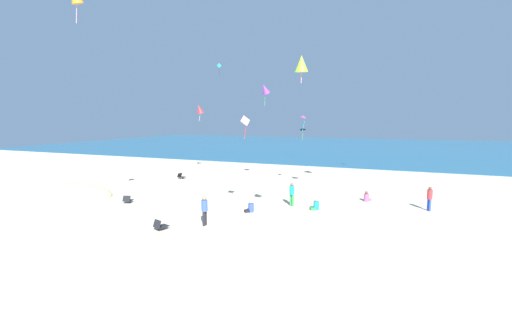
% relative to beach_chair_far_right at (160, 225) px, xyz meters
% --- Properties ---
extents(ground_plane, '(120.00, 120.00, 0.00)m').
position_rel_beach_chair_far_right_xyz_m(ground_plane, '(2.23, 8.84, -0.25)').
color(ground_plane, beige).
extents(ocean_water, '(120.00, 60.00, 0.05)m').
position_rel_beach_chair_far_right_xyz_m(ocean_water, '(2.23, 54.30, -0.23)').
color(ocean_water, '#236084').
rests_on(ocean_water, ground_plane).
extents(dune_mound, '(7.68, 5.37, 1.67)m').
position_rel_beach_chair_far_right_xyz_m(dune_mound, '(-11.11, 3.35, -0.25)').
color(dune_mound, beige).
rests_on(dune_mound, ground_plane).
extents(beach_chair_far_right, '(0.69, 0.78, 0.55)m').
position_rel_beach_chair_far_right_xyz_m(beach_chair_far_right, '(0.00, 0.00, 0.00)').
color(beach_chair_far_right, black).
rests_on(beach_chair_far_right, ground_plane).
extents(beach_chair_far_left, '(0.63, 0.70, 0.52)m').
position_rel_beach_chair_far_right_xyz_m(beach_chair_far_left, '(-5.28, 3.50, -0.01)').
color(beach_chair_far_left, black).
rests_on(beach_chair_far_left, ground_plane).
extents(beach_chair_mid_beach, '(0.70, 0.62, 0.51)m').
position_rel_beach_chair_far_right_xyz_m(beach_chair_mid_beach, '(-7.11, 12.25, -0.03)').
color(beach_chair_mid_beach, black).
rests_on(beach_chair_mid_beach, ground_plane).
extents(person_0, '(0.62, 0.58, 0.71)m').
position_rel_beach_chair_far_right_xyz_m(person_0, '(2.99, 4.52, 0.01)').
color(person_0, blue).
rests_on(person_0, ground_plane).
extents(person_1, '(0.31, 0.31, 1.55)m').
position_rel_beach_chair_far_right_xyz_m(person_1, '(1.71, 1.41, 0.65)').
color(person_1, black).
rests_on(person_1, ground_plane).
extents(person_2, '(0.63, 0.56, 0.71)m').
position_rel_beach_chair_far_right_xyz_m(person_2, '(6.52, 6.38, 0.01)').
color(person_2, '#19ADB2').
rests_on(person_2, ground_plane).
extents(person_3, '(0.40, 0.40, 1.50)m').
position_rel_beach_chair_far_right_xyz_m(person_3, '(4.93, 6.71, 0.61)').
color(person_3, green).
rests_on(person_3, ground_plane).
extents(person_4, '(0.57, 0.62, 0.70)m').
position_rel_beach_chair_far_right_xyz_m(person_4, '(9.35, 9.63, 0.01)').
color(person_4, '#D8599E').
rests_on(person_4, ground_plane).
extents(person_5, '(0.40, 0.40, 1.48)m').
position_rel_beach_chair_far_right_xyz_m(person_5, '(12.91, 8.58, 0.60)').
color(person_5, blue).
rests_on(person_5, ground_plane).
extents(kite_purple, '(1.05, 1.12, 1.83)m').
position_rel_beach_chair_far_right_xyz_m(kite_purple, '(1.20, 12.11, 7.64)').
color(kite_purple, purple).
extents(kite_black, '(0.94, 0.93, 1.72)m').
position_rel_beach_chair_far_right_xyz_m(kite_black, '(0.63, 28.41, 4.00)').
color(kite_black, black).
extents(kite_red, '(1.14, 1.15, 1.72)m').
position_rel_beach_chair_far_right_xyz_m(kite_red, '(-7.35, 16.18, 6.26)').
color(kite_red, red).
extents(kite_lime, '(0.65, 0.70, 1.19)m').
position_rel_beach_chair_far_right_xyz_m(kite_lime, '(6.67, 1.32, 7.57)').
color(kite_lime, '#99DB33').
extents(kite_pink, '(0.37, 0.56, 1.33)m').
position_rel_beach_chair_far_right_xyz_m(kite_pink, '(2.95, 3.87, 5.08)').
color(kite_pink, pink).
extents(kite_magenta, '(0.49, 0.57, 1.33)m').
position_rel_beach_chair_far_right_xyz_m(kite_magenta, '(4.35, 12.37, 5.40)').
color(kite_magenta, '#DB3DA8').
extents(kite_teal, '(0.57, 0.28, 1.64)m').
position_rel_beach_chair_far_right_xyz_m(kite_teal, '(-10.19, 26.13, 12.21)').
color(kite_teal, '#1EADAD').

